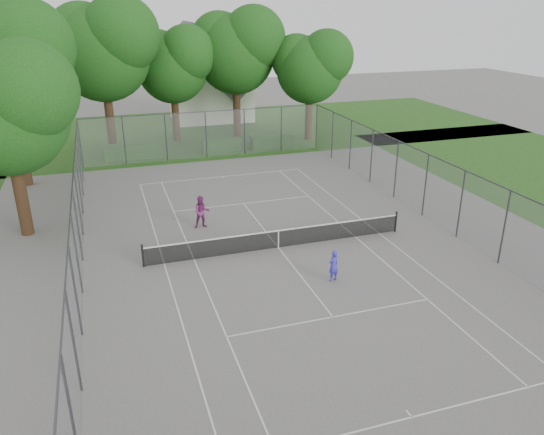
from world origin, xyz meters
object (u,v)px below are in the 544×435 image
object	(u,v)px
tennis_net	(278,238)
woman_player	(202,212)
house	(210,81)
girl_player	(333,266)

from	to	relation	value
tennis_net	woman_player	xyz separation A→B (m)	(-2.99, 3.64, 0.35)
house	woman_player	world-z (taller)	house
house	woman_player	xyz separation A→B (m)	(-6.31, -27.23, -2.91)
girl_player	house	bearing A→B (deg)	-113.88
tennis_net	house	distance (m)	31.22
tennis_net	girl_player	bearing A→B (deg)	-72.82
house	girl_player	world-z (taller)	house
tennis_net	girl_player	xyz separation A→B (m)	(1.17, -3.78, 0.19)
tennis_net	house	xyz separation A→B (m)	(3.32, 30.87, 3.26)
tennis_net	girl_player	world-z (taller)	girl_player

